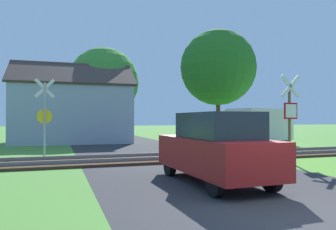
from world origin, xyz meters
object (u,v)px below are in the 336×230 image
Objects in this scene: house at (73,112)px; tree_center at (104,82)px; parked_car at (215,148)px; mail_truck at (258,126)px; tree_right at (218,68)px; stop_sign_near at (290,113)px; crossing_sign_far at (45,112)px.

tree_center is (2.40, 1.95, 2.40)m from house.
parked_car is (2.76, -16.37, -1.22)m from house.
house is at bearing 37.37° from mail_truck.
tree_center is at bearing 144.95° from tree_right.
stop_sign_near is 0.45× the size of tree_center.
tree_center is 1.38× the size of mail_truck.
tree_right is 5.52m from mail_truck.
stop_sign_near is 0.41× the size of tree_right.
stop_sign_near reaches higher than mail_truck.
stop_sign_near is 16.66m from tree_center.
crossing_sign_far is 0.85× the size of parked_car.
tree_right is 1.51× the size of mail_truck.
stop_sign_near is at bearing -103.50° from tree_right.
stop_sign_near is at bearing 134.87° from mail_truck.
tree_right reaches higher than crossing_sign_far.
parked_car is at bearing 121.52° from mail_truck.
house is (-7.13, 13.80, 0.28)m from stop_sign_near.
tree_right is 1.97× the size of parked_car.
mail_truck is at bearing -118.37° from stop_sign_near.
stop_sign_near is at bearing -41.06° from crossing_sign_far.
parked_car is (-4.38, -2.57, -0.94)m from stop_sign_near.
crossing_sign_far is at bearing 77.80° from mail_truck.
parked_car is at bearing 27.78° from stop_sign_near.
tree_right reaches higher than stop_sign_near.
tree_right is 1.10× the size of tree_center.
crossing_sign_far is 9.13m from parked_car.
stop_sign_near is at bearing -61.35° from house.
stop_sign_near is 7.73m from mail_truck.
tree_center is at bearing -75.92° from stop_sign_near.
stop_sign_near is 0.40× the size of house.
crossing_sign_far is 11.36m from tree_center.
stop_sign_near is at bearing 29.25° from parked_car.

